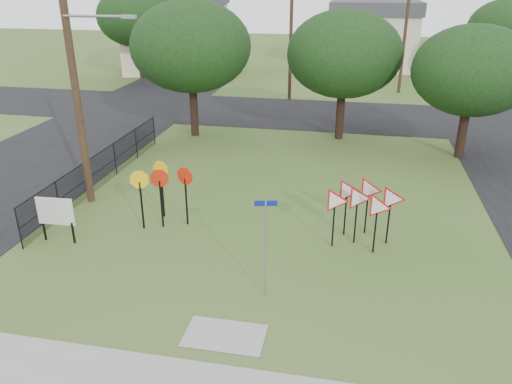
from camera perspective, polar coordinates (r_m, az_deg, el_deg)
ground at (r=14.80m, az=-1.22°, el=-10.33°), size 140.00×140.00×0.00m
street_left at (r=27.73m, az=-21.47°, el=4.47°), size 8.00×50.00×0.02m
street_far at (r=33.17m, az=6.33°, el=8.85°), size 60.00×8.00×0.02m
curb_pad at (r=12.92m, az=-3.61°, el=-16.06°), size 2.00×1.20×0.02m
street_name_sign at (r=13.41m, az=1.08°, el=-5.80°), size 0.59×0.15×2.91m
stop_sign_cluster at (r=17.72m, az=-10.74°, el=1.19°), size 2.08×1.29×2.20m
yield_sign_cluster at (r=16.59m, az=12.07°, el=-0.86°), size 2.69×1.57×2.10m
info_board at (r=17.73m, az=-21.94°, el=-2.24°), size 1.28×0.10×1.60m
utility_pole_main at (r=19.52m, az=-20.07°, el=13.13°), size 3.55×0.33×10.00m
far_pole_a at (r=36.51m, az=4.01°, el=17.57°), size 1.40×0.24×9.00m
far_pole_b at (r=40.34m, az=16.66°, el=16.89°), size 1.40×0.24×8.50m
far_pole_c at (r=44.06m, az=-5.81°, el=18.48°), size 1.40×0.24×9.00m
fence_run at (r=22.26m, az=-17.10°, el=2.77°), size 0.05×11.55×1.50m
house_left at (r=49.18m, az=-9.05°, el=17.70°), size 10.58×8.88×7.20m
house_mid at (r=52.29m, az=13.26°, el=17.16°), size 8.40×8.40×6.20m
tree_near_left at (r=27.65m, az=-7.46°, el=16.16°), size 6.40×6.40×7.27m
tree_near_mid at (r=27.28m, az=10.05°, el=15.24°), size 6.00×6.00×6.80m
tree_near_right at (r=25.88m, az=23.53°, el=12.59°), size 5.60×5.60×6.33m
tree_far_left at (r=46.11m, az=-13.41°, el=18.93°), size 6.80×6.80×7.73m
tree_far_right at (r=45.59m, az=26.75°, el=16.34°), size 6.00×6.00×6.80m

